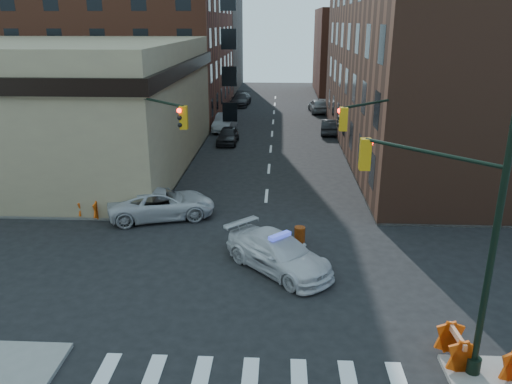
# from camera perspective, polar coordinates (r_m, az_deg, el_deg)

# --- Properties ---
(ground) EXTENTS (140.00, 140.00, 0.00)m
(ground) POSITION_cam_1_polar(r_m,az_deg,el_deg) (21.88, 0.41, -9.19)
(ground) COLOR black
(ground) RESTS_ON ground
(sidewalk_nw) EXTENTS (34.00, 54.50, 0.15)m
(sidewalk_nw) POSITION_cam_1_polar(r_m,az_deg,el_deg) (58.12, -21.57, 7.52)
(sidewalk_nw) COLOR gray
(sidewalk_nw) RESTS_ON ground
(sidewalk_ne) EXTENTS (34.00, 54.50, 0.15)m
(sidewalk_ne) POSITION_cam_1_polar(r_m,az_deg,el_deg) (57.47, 25.72, 6.85)
(sidewalk_ne) COLOR gray
(sidewalk_ne) RESTS_ON ground
(bank_building) EXTENTS (22.00, 22.00, 9.00)m
(bank_building) POSITION_cam_1_polar(r_m,az_deg,el_deg) (40.38, -23.66, 9.13)
(bank_building) COLOR #9B8B65
(bank_building) RESTS_ON ground
(apartment_block) EXTENTS (25.00, 25.00, 24.00)m
(apartment_block) POSITION_cam_1_polar(r_m,az_deg,el_deg) (62.35, -16.16, 19.84)
(apartment_block) COLOR brown
(apartment_block) RESTS_ON ground
(commercial_row_ne) EXTENTS (14.00, 34.00, 14.00)m
(commercial_row_ne) POSITION_cam_1_polar(r_m,az_deg,el_deg) (43.63, 19.65, 13.56)
(commercial_row_ne) COLOR #4E2C1F
(commercial_row_ne) RESTS_ON ground
(filler_nw) EXTENTS (20.00, 18.00, 16.00)m
(filler_nw) POSITION_cam_1_polar(r_m,az_deg,el_deg) (83.02, -9.24, 17.16)
(filler_nw) COLOR brown
(filler_nw) RESTS_ON ground
(filler_ne) EXTENTS (16.00, 16.00, 12.00)m
(filler_ne) POSITION_cam_1_polar(r_m,az_deg,el_deg) (78.50, 13.00, 15.38)
(filler_ne) COLOR brown
(filler_ne) RESTS_ON ground
(signal_pole_se) EXTENTS (5.40, 5.27, 8.00)m
(signal_pole_se) POSITION_cam_1_polar(r_m,az_deg,el_deg) (15.78, 22.04, -3.72)
(signal_pole_se) COLOR black
(signal_pole_se) RESTS_ON sidewalk_se
(signal_pole_nw) EXTENTS (3.58, 3.67, 8.00)m
(signal_pole_nw) POSITION_cam_1_polar(r_m,az_deg,el_deg) (26.18, -12.01, 5.35)
(signal_pole_nw) COLOR black
(signal_pole_nw) RESTS_ON sidewalk_nw
(signal_pole_ne) EXTENTS (3.67, 3.58, 8.00)m
(signal_pole_ne) POSITION_cam_1_polar(r_m,az_deg,el_deg) (25.83, 14.06, 5.01)
(signal_pole_ne) COLOR black
(signal_pole_ne) RESTS_ON sidewalk_ne
(tree_ne_near) EXTENTS (3.00, 3.00, 4.85)m
(tree_ne_near) POSITION_cam_1_polar(r_m,az_deg,el_deg) (46.27, 11.32, 10.13)
(tree_ne_near) COLOR black
(tree_ne_near) RESTS_ON sidewalk_ne
(tree_ne_far) EXTENTS (3.00, 3.00, 4.85)m
(tree_ne_far) POSITION_cam_1_polar(r_m,az_deg,el_deg) (54.12, 10.14, 11.45)
(tree_ne_far) COLOR black
(tree_ne_far) RESTS_ON sidewalk_ne
(police_car) EXTENTS (5.35, 5.42, 1.57)m
(police_car) POSITION_cam_1_polar(r_m,az_deg,el_deg) (21.80, 2.57, -6.99)
(police_car) COLOR silver
(police_car) RESTS_ON ground
(pickup) EXTENTS (6.28, 4.20, 1.60)m
(pickup) POSITION_cam_1_polar(r_m,az_deg,el_deg) (27.90, -10.70, -1.32)
(pickup) COLOR #B9B8BD
(pickup) RESTS_ON ground
(parked_car_wnear) EXTENTS (1.81, 4.31, 1.45)m
(parked_car_wnear) POSITION_cam_1_polar(r_m,az_deg,el_deg) (44.43, -3.22, 6.49)
(parked_car_wnear) COLOR black
(parked_car_wnear) RESTS_ON ground
(parked_car_wfar) EXTENTS (2.16, 5.12, 1.64)m
(parked_car_wfar) POSITION_cam_1_polar(r_m,az_deg,el_deg) (49.87, -3.55, 7.97)
(parked_car_wfar) COLOR gray
(parked_car_wfar) RESTS_ON ground
(parked_car_wdeep) EXTENTS (2.65, 5.63, 1.59)m
(parked_car_wdeep) POSITION_cam_1_polar(r_m,az_deg,el_deg) (64.91, -1.77, 10.54)
(parked_car_wdeep) COLOR black
(parked_car_wdeep) RESTS_ON ground
(parked_car_enear) EXTENTS (1.94, 4.40, 1.40)m
(parked_car_enear) POSITION_cam_1_polar(r_m,az_deg,el_deg) (48.79, 8.39, 7.41)
(parked_car_enear) COLOR black
(parked_car_enear) RESTS_ON ground
(parked_car_efar) EXTENTS (2.34, 4.99, 1.65)m
(parked_car_efar) POSITION_cam_1_polar(r_m,az_deg,el_deg) (60.32, 7.13, 9.79)
(parked_car_efar) COLOR gray
(parked_car_efar) RESTS_ON ground
(pedestrian_a) EXTENTS (0.60, 0.41, 1.62)m
(pedestrian_a) POSITION_cam_1_polar(r_m,az_deg,el_deg) (28.69, -12.28, -0.52)
(pedestrian_a) COLOR black
(pedestrian_a) RESTS_ON sidewalk_nw
(pedestrian_b) EXTENTS (0.84, 0.68, 1.65)m
(pedestrian_b) POSITION_cam_1_polar(r_m,az_deg,el_deg) (28.46, -16.09, -0.97)
(pedestrian_b) COLOR black
(pedestrian_b) RESTS_ON sidewalk_nw
(pedestrian_c) EXTENTS (0.86, 0.98, 1.58)m
(pedestrian_c) POSITION_cam_1_polar(r_m,az_deg,el_deg) (31.44, -23.35, 0.02)
(pedestrian_c) COLOR #1D222B
(pedestrian_c) RESTS_ON sidewalk_nw
(barrel_road) EXTENTS (0.64, 0.64, 0.93)m
(barrel_road) POSITION_cam_1_polar(r_m,az_deg,el_deg) (24.31, 5.01, -5.03)
(barrel_road) COLOR orange
(barrel_road) RESTS_ON ground
(barrel_bank) EXTENTS (0.75, 0.75, 1.07)m
(barrel_bank) POSITION_cam_1_polar(r_m,az_deg,el_deg) (28.54, -10.09, -1.38)
(barrel_bank) COLOR #D83D0A
(barrel_bank) RESTS_ON ground
(barricade_se_a) EXTENTS (0.76, 1.40, 1.02)m
(barricade_se_a) POSITION_cam_1_polar(r_m,az_deg,el_deg) (17.51, 21.84, -16.09)
(barricade_se_a) COLOR #E83D0A
(barricade_se_a) RESTS_ON sidewalk_se
(barricade_nw_a) EXTENTS (1.34, 0.89, 0.93)m
(barricade_nw_a) POSITION_cam_1_polar(r_m,az_deg,el_deg) (28.71, -18.39, -1.81)
(barricade_nw_a) COLOR red
(barricade_nw_a) RESTS_ON sidewalk_nw
(barricade_nw_b) EXTENTS (1.17, 0.71, 0.83)m
(barricade_nw_b) POSITION_cam_1_polar(r_m,az_deg,el_deg) (30.44, -20.15, -0.93)
(barricade_nw_b) COLOR red
(barricade_nw_b) RESTS_ON sidewalk_nw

